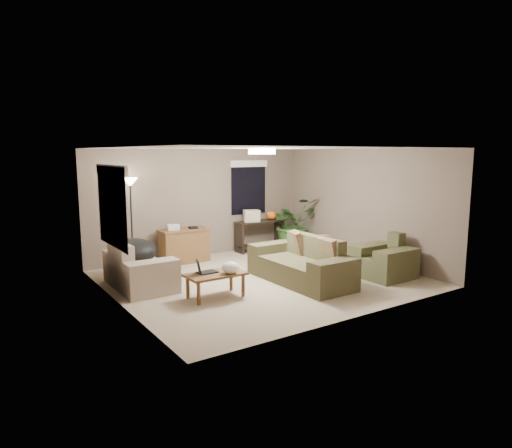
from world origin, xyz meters
TOP-DOWN VIEW (x-y plane):
  - room_shell at (0.00, 0.00)m, footprint 5.50×5.50m
  - main_sofa at (0.53, -0.57)m, footprint 0.95×2.20m
  - throw_pillows at (0.78, -0.57)m, footprint 0.39×1.39m
  - loveseat at (-2.17, 0.79)m, footprint 0.90×1.60m
  - armchair at (2.08, -1.20)m, footprint 0.95×1.00m
  - coffee_table at (-1.29, -0.51)m, footprint 1.00×0.55m
  - laptop at (-1.46, -0.41)m, footprint 0.40×0.25m
  - plastic_bag at (-1.09, -0.66)m, footprint 0.33×0.31m
  - desk at (-0.66, 2.08)m, footprint 1.10×0.50m
  - desk_papers at (-0.82, 2.07)m, footprint 0.71×0.30m
  - console_table at (1.44, 2.19)m, footprint 1.30×0.40m
  - pumpkin at (1.79, 2.19)m, footprint 0.31×0.31m
  - cardboard_box at (1.19, 2.19)m, footprint 0.45×0.39m
  - papasan_chair at (-2.07, 1.34)m, footprint 1.06×1.06m
  - floor_lamp at (-1.81, 2.15)m, footprint 0.32×0.32m
  - ceiling_fixture at (0.00, 0.00)m, footprint 0.50×0.50m
  - houseplant at (2.23, 1.87)m, footprint 1.18×1.31m
  - cat_scratching_post at (2.34, 0.82)m, footprint 0.32×0.32m
  - window_left at (-2.73, 0.30)m, footprint 0.05×1.56m
  - window_back at (1.30, 2.48)m, footprint 1.06×0.05m

SIDE VIEW (x-z plane):
  - cat_scratching_post at x=2.34m, z-range -0.04..0.46m
  - main_sofa at x=0.53m, z-range -0.13..0.72m
  - loveseat at x=-2.17m, z-range -0.13..0.72m
  - armchair at x=2.08m, z-range -0.13..0.72m
  - coffee_table at x=-1.29m, z-range 0.15..0.57m
  - desk at x=-0.66m, z-range 0.00..0.75m
  - console_table at x=1.44m, z-range 0.06..0.81m
  - papasan_chair at x=-2.07m, z-range 0.07..0.86m
  - laptop at x=-1.46m, z-range 0.36..0.60m
  - houseplant at x=2.23m, z-range 0.00..1.02m
  - plastic_bag at x=-1.09m, z-range 0.42..0.62m
  - throw_pillows at x=0.78m, z-range 0.42..0.88m
  - desk_papers at x=-0.82m, z-range 0.74..0.86m
  - pumpkin at x=1.79m, z-range 0.75..0.96m
  - cardboard_box at x=1.19m, z-range 0.75..1.03m
  - room_shell at x=0.00m, z-range -1.50..4.00m
  - floor_lamp at x=-1.81m, z-range 0.64..2.55m
  - window_left at x=-2.73m, z-range 1.12..2.45m
  - window_back at x=1.30m, z-range 1.12..2.45m
  - ceiling_fixture at x=0.00m, z-range 2.39..2.49m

